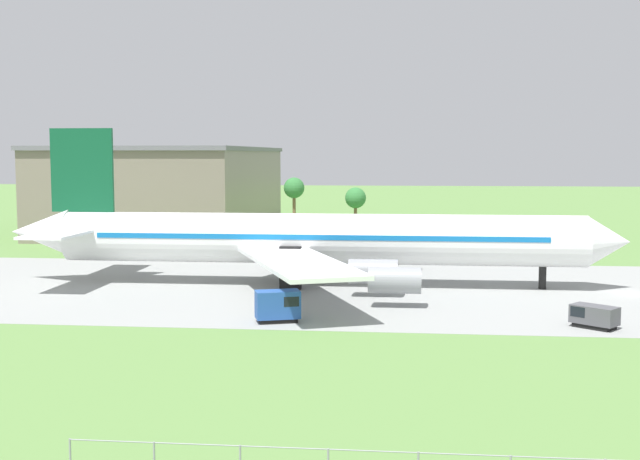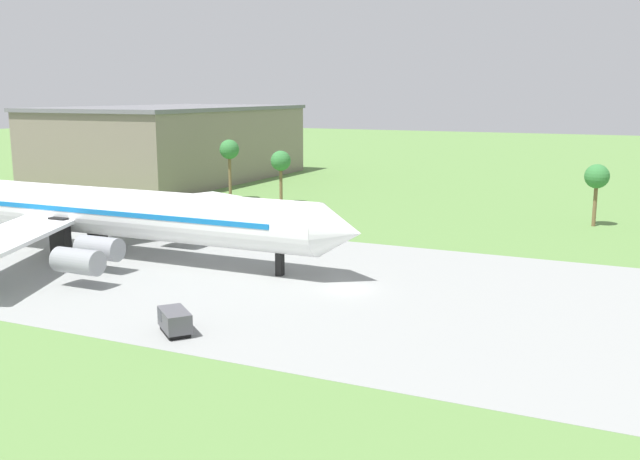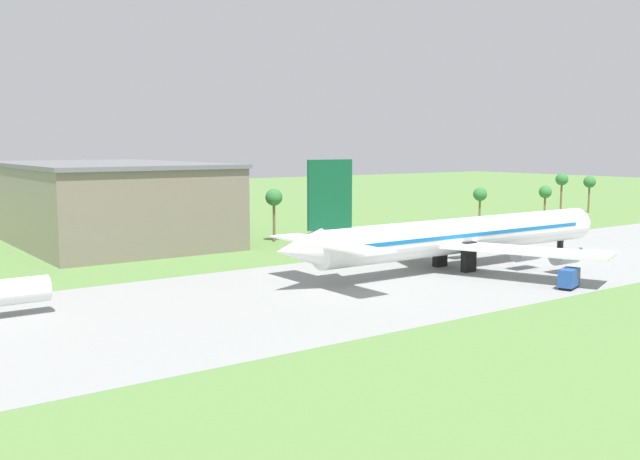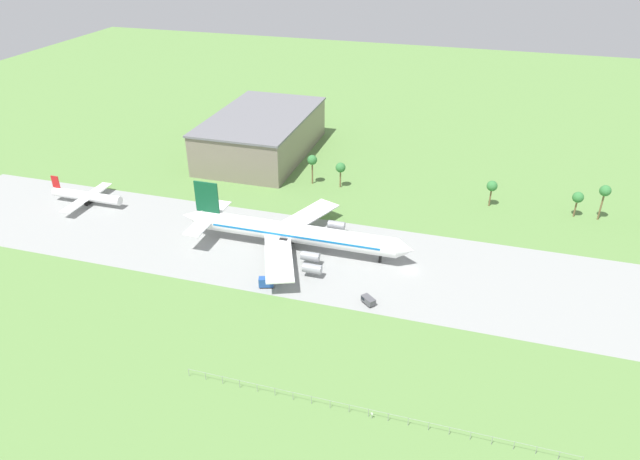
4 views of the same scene
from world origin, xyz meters
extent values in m
plane|color=#5B8442|center=(0.00, 0.00, 0.00)|extent=(600.00, 600.00, 0.00)
cube|color=gray|center=(0.00, 0.00, 0.01)|extent=(320.00, 44.00, 0.02)
cylinder|color=white|center=(-34.31, 2.12, 5.46)|extent=(60.18, 5.81, 5.81)
cone|color=white|center=(-1.89, 2.12, 5.46)|extent=(4.65, 5.69, 5.69)
cone|color=white|center=(-68.03, 2.12, 5.90)|extent=(7.26, 5.52, 5.52)
cube|color=#146BB7|center=(-34.31, 2.12, 5.90)|extent=(51.15, 5.93, 0.58)
cube|color=#0F4C2D|center=(-62.65, 2.12, 13.30)|extent=(7.55, 0.50, 9.88)
cube|color=white|center=(-62.94, 2.12, 6.33)|extent=(5.23, 23.24, 0.30)
cube|color=white|center=(-35.38, -10.39, 4.44)|extent=(16.37, 26.02, 0.44)
cube|color=white|center=(-35.38, 14.62, 4.44)|extent=(16.37, 26.02, 0.44)
cylinder|color=gray|center=(-27.88, -4.85, 2.74)|extent=(5.23, 2.61, 2.61)
cylinder|color=gray|center=(-25.53, -10.66, 2.74)|extent=(5.23, 2.61, 2.61)
cylinder|color=gray|center=(-27.88, 9.09, 2.74)|extent=(5.23, 2.61, 2.61)
cylinder|color=gray|center=(-25.53, 14.90, 2.74)|extent=(5.23, 2.61, 2.61)
cube|color=black|center=(-9.03, 2.12, 2.44)|extent=(0.70, 0.90, 4.88)
cube|color=black|center=(-37.32, -1.08, 2.44)|extent=(2.40, 1.20, 4.88)
cube|color=black|center=(-37.32, 5.31, 2.44)|extent=(2.40, 1.20, 4.88)
cylinder|color=white|center=(-112.71, 9.74, 3.02)|extent=(26.10, 3.25, 3.18)
cube|color=red|center=(-124.45, 9.77, 6.83)|extent=(2.86, 0.25, 4.45)
cube|color=white|center=(-112.71, 9.74, 2.70)|extent=(3.88, 23.49, 0.24)
cube|color=black|center=(-112.71, 9.74, 1.51)|extent=(1.21, 2.86, 3.02)
cube|color=black|center=(-8.02, -18.36, 0.20)|extent=(3.68, 3.49, 0.40)
cube|color=#4C4C51|center=(-8.02, -18.36, 1.20)|extent=(4.26, 4.02, 1.60)
cube|color=black|center=(-8.84, -17.68, 1.44)|extent=(2.35, 2.44, 0.90)
cube|color=black|center=(-35.99, -18.77, 0.20)|extent=(3.76, 2.77, 0.40)
cube|color=#234C99|center=(-35.99, -18.77, 1.65)|extent=(4.39, 3.14, 2.50)
cube|color=black|center=(-34.96, -18.43, 2.02)|extent=(1.96, 2.37, 0.90)
cylinder|color=gray|center=(-40.00, -55.00, 1.05)|extent=(0.10, 0.10, 2.10)
cylinder|color=gray|center=(-36.00, -55.00, 1.05)|extent=(0.10, 0.10, 2.10)
cylinder|color=gray|center=(-32.00, -55.00, 1.05)|extent=(0.10, 0.10, 2.10)
cylinder|color=gray|center=(-28.00, -55.00, 1.05)|extent=(0.10, 0.10, 2.10)
cylinder|color=gray|center=(-24.00, -55.00, 1.05)|extent=(0.10, 0.10, 2.10)
cylinder|color=gray|center=(-20.00, -55.00, 1.05)|extent=(0.10, 0.10, 2.10)
cylinder|color=gray|center=(-16.00, -55.00, 1.05)|extent=(0.10, 0.10, 2.10)
cylinder|color=gray|center=(-12.00, -55.00, 1.05)|extent=(0.10, 0.10, 2.10)
cylinder|color=gray|center=(-8.00, -55.00, 1.05)|extent=(0.10, 0.10, 2.10)
cylinder|color=gray|center=(-4.00, -55.00, 1.05)|extent=(0.10, 0.10, 2.10)
cylinder|color=gray|center=(0.00, -55.00, 1.05)|extent=(0.10, 0.10, 2.10)
cylinder|color=gray|center=(4.00, -55.00, 1.05)|extent=(0.10, 0.10, 2.10)
cylinder|color=gray|center=(8.00, -55.00, 1.05)|extent=(0.10, 0.10, 2.10)
cylinder|color=gray|center=(12.00, -55.00, 1.05)|extent=(0.10, 0.10, 2.10)
cylinder|color=gray|center=(16.00, -55.00, 1.05)|extent=(0.10, 0.10, 2.10)
cylinder|color=gray|center=(20.00, -55.00, 1.05)|extent=(0.10, 0.10, 2.10)
cylinder|color=gray|center=(24.00, -55.00, 1.05)|extent=(0.10, 0.10, 2.10)
cylinder|color=gray|center=(28.00, -55.00, 1.05)|extent=(0.10, 0.10, 2.10)
cylinder|color=gray|center=(32.00, -55.00, 1.05)|extent=(0.10, 0.10, 2.10)
cylinder|color=gray|center=(36.00, -55.00, 1.05)|extent=(0.10, 0.10, 2.10)
cylinder|color=gray|center=(0.00, -55.00, 2.06)|extent=(80.00, 0.06, 0.06)
cylinder|color=gray|center=(0.75, -55.30, 0.80)|extent=(0.08, 0.08, 1.60)
cube|color=white|center=(0.75, -55.32, 1.40)|extent=(0.44, 0.03, 0.56)
cube|color=slate|center=(-71.95, 69.90, 7.91)|extent=(36.00, 60.00, 15.81)
cube|color=slate|center=(-71.95, 69.90, 16.21)|extent=(36.72, 61.20, 0.80)
cylinder|color=brown|center=(-32.91, 47.73, 3.56)|extent=(0.56, 0.56, 7.12)
sphere|color=#337538|center=(-32.91, 47.73, 7.72)|extent=(3.60, 3.60, 3.60)
cylinder|color=brown|center=(54.42, 47.73, 4.92)|extent=(0.56, 0.56, 9.85)
sphere|color=#337538|center=(54.42, 47.73, 10.45)|extent=(3.60, 3.60, 3.60)
cylinder|color=brown|center=(19.86, 47.73, 3.45)|extent=(0.56, 0.56, 6.90)
sphere|color=#337538|center=(19.86, 47.73, 7.50)|extent=(3.60, 3.60, 3.60)
cylinder|color=brown|center=(47.00, 47.73, 3.23)|extent=(0.56, 0.56, 6.47)
sphere|color=#337538|center=(47.00, 47.73, 7.07)|extent=(3.60, 3.60, 3.60)
cylinder|color=brown|center=(-43.56, 47.73, 4.40)|extent=(0.56, 0.56, 8.80)
sphere|color=#337538|center=(-43.56, 47.73, 9.40)|extent=(3.60, 3.60, 3.60)
camera|label=1|loc=(-24.78, -89.51, 15.19)|focal=45.00mm
camera|label=2|loc=(26.43, -64.51, 19.62)|focal=40.00mm
camera|label=3|loc=(-122.46, -78.81, 20.28)|focal=40.00mm
camera|label=4|loc=(13.72, -135.47, 89.50)|focal=32.00mm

